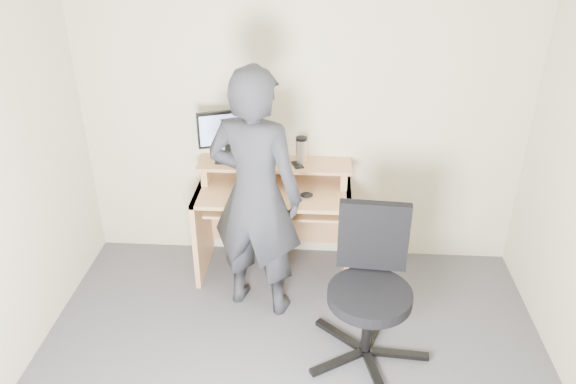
# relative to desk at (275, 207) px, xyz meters

# --- Properties ---
(back_wall) EXTENTS (3.50, 0.02, 2.50)m
(back_wall) POSITION_rel_desk_xyz_m (0.20, 0.22, 0.70)
(back_wall) COLOR #BFB398
(back_wall) RESTS_ON ground
(desk) EXTENTS (1.20, 0.60, 0.91)m
(desk) POSITION_rel_desk_xyz_m (0.00, 0.00, 0.00)
(desk) COLOR tan
(desk) RESTS_ON ground
(monitor) EXTENTS (0.43, 0.18, 0.42)m
(monitor) POSITION_rel_desk_xyz_m (-0.37, 0.07, 0.62)
(monitor) COLOR black
(monitor) RESTS_ON desk
(external_drive) EXTENTS (0.11, 0.15, 0.20)m
(external_drive) POSITION_rel_desk_xyz_m (-0.12, 0.10, 0.46)
(external_drive) COLOR black
(external_drive) RESTS_ON desk
(travel_mug) EXTENTS (0.11, 0.11, 0.19)m
(travel_mug) POSITION_rel_desk_xyz_m (0.21, 0.08, 0.46)
(travel_mug) COLOR silver
(travel_mug) RESTS_ON desk
(smartphone) EXTENTS (0.11, 0.15, 0.01)m
(smartphone) POSITION_rel_desk_xyz_m (0.18, 0.03, 0.37)
(smartphone) COLOR black
(smartphone) RESTS_ON desk
(charger) EXTENTS (0.05, 0.04, 0.03)m
(charger) POSITION_rel_desk_xyz_m (-0.15, 0.01, 0.38)
(charger) COLOR black
(charger) RESTS_ON desk
(headphones) EXTENTS (0.19, 0.19, 0.06)m
(headphones) POSITION_rel_desk_xyz_m (-0.29, 0.12, 0.37)
(headphones) COLOR silver
(headphones) RESTS_ON desk
(keyboard) EXTENTS (0.49, 0.34, 0.03)m
(keyboard) POSITION_rel_desk_xyz_m (-0.06, -0.17, 0.12)
(keyboard) COLOR black
(keyboard) RESTS_ON desk
(mouse) EXTENTS (0.11, 0.09, 0.04)m
(mouse) POSITION_rel_desk_xyz_m (0.26, -0.18, 0.22)
(mouse) COLOR black
(mouse) RESTS_ON desk
(office_chair) EXTENTS (0.80, 0.82, 1.03)m
(office_chair) POSITION_rel_desk_xyz_m (0.70, -0.95, 0.02)
(office_chair) COLOR black
(office_chair) RESTS_ON ground
(person) EXTENTS (0.77, 0.62, 1.86)m
(person) POSITION_rel_desk_xyz_m (-0.09, -0.51, 0.38)
(person) COLOR black
(person) RESTS_ON ground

